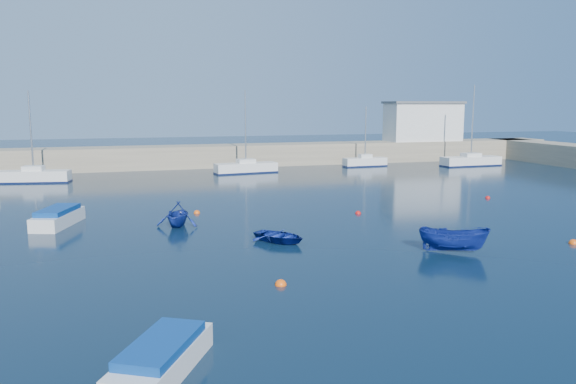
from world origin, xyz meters
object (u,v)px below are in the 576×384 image
object	(u,v)px
sailboat_8	(471,161)
dinghy_center	(280,236)
sailboat_5	(34,176)
sailboat_6	(246,167)
dinghy_right	(454,240)
motorboat_1	(58,217)
motorboat_3	(162,358)
sailboat_7	(365,162)
harbor_office	(423,122)
dinghy_left	(178,214)

from	to	relation	value
sailboat_8	dinghy_center	size ratio (longest dim) A/B	3.19
sailboat_5	sailboat_6	xyz separation A→B (m)	(21.36, 1.54, -0.03)
sailboat_6	dinghy_right	world-z (taller)	sailboat_6
motorboat_1	motorboat_3	distance (m)	22.30
sailboat_7	dinghy_center	world-z (taller)	sailboat_7
sailboat_7	motorboat_1	distance (m)	41.38
sailboat_5	sailboat_8	bearing A→B (deg)	-79.27
sailboat_6	sailboat_8	xyz separation A→B (m)	(28.17, -0.78, 0.01)
dinghy_center	harbor_office	bearing A→B (deg)	13.50
sailboat_5	motorboat_3	world-z (taller)	sailboat_5
dinghy_right	dinghy_left	bearing A→B (deg)	83.94
sailboat_5	motorboat_3	xyz separation A→B (m)	(9.01, -43.53, -0.18)
sailboat_8	dinghy_right	xyz separation A→B (m)	(-25.27, -35.25, 0.05)
motorboat_1	motorboat_3	bearing A→B (deg)	-59.30
sailboat_6	dinghy_center	size ratio (longest dim) A/B	2.93
sailboat_6	dinghy_right	size ratio (longest dim) A/B	2.58
sailboat_6	sailboat_8	bearing A→B (deg)	-98.50
motorboat_1	dinghy_right	world-z (taller)	dinghy_right
harbor_office	sailboat_8	size ratio (longest dim) A/B	1.02
motorboat_1	sailboat_8	bearing A→B (deg)	44.75
sailboat_7	sailboat_8	xyz separation A→B (m)	(12.80, -3.12, 0.03)
motorboat_3	dinghy_center	world-z (taller)	motorboat_3
motorboat_3	sailboat_6	bearing A→B (deg)	103.69
sailboat_6	sailboat_7	bearing A→B (deg)	-88.25
sailboat_5	harbor_office	bearing A→B (deg)	-69.47
sailboat_6	dinghy_right	distance (m)	36.15
sailboat_5	motorboat_1	bearing A→B (deg)	-159.14
sailboat_8	motorboat_1	world-z (taller)	sailboat_8
dinghy_center	sailboat_5	bearing A→B (deg)	81.02
sailboat_5	dinghy_left	distance (m)	26.67
dinghy_center	sailboat_8	bearing A→B (deg)	4.90
harbor_office	motorboat_3	size ratio (longest dim) A/B	2.26
sailboat_7	dinghy_left	bearing A→B (deg)	135.32
harbor_office	sailboat_8	bearing A→B (deg)	-75.80
sailboat_5	sailboat_7	size ratio (longest dim) A/B	1.22
motorboat_1	dinghy_center	xyz separation A→B (m)	(12.11, -8.04, -0.21)
sailboat_8	motorboat_3	world-z (taller)	sailboat_8
sailboat_6	motorboat_3	distance (m)	46.73
dinghy_center	motorboat_1	bearing A→B (deg)	108.70
dinghy_center	dinghy_right	size ratio (longest dim) A/B	0.88
sailboat_6	dinghy_center	bearing A→B (deg)	163.99
harbor_office	dinghy_center	distance (m)	49.92
sailboat_5	motorboat_1	xyz separation A→B (m)	(4.23, -21.75, -0.11)
motorboat_1	dinghy_right	bearing A→B (deg)	-14.13
sailboat_6	harbor_office	bearing A→B (deg)	-81.05
sailboat_5	sailboat_8	world-z (taller)	sailboat_8
motorboat_3	motorboat_1	bearing A→B (deg)	131.39
dinghy_left	sailboat_6	bearing A→B (deg)	89.43
sailboat_7	motorboat_3	distance (m)	54.92
harbor_office	sailboat_5	world-z (taller)	sailboat_5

